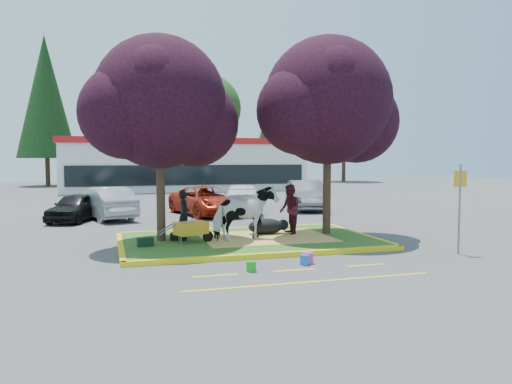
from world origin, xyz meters
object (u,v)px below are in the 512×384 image
object	(u,v)px
calf	(266,226)
car_silver	(106,203)
handler	(184,214)
bucket_blue	(305,260)
bucket_pink	(308,258)
bucket_green	(251,266)
car_black	(75,207)
sign_post	(460,199)
cow	(245,214)
wheelbarrow	(191,228)

from	to	relation	value
calf	car_silver	world-z (taller)	car_silver
handler	bucket_blue	size ratio (longest dim) A/B	5.70
bucket_blue	bucket_pink	bearing A→B (deg)	43.34
bucket_green	car_black	xyz separation A→B (m)	(-4.73, 11.56, 0.49)
calf	car_black	distance (m)	9.55
bucket_pink	car_black	distance (m)	12.84
sign_post	bucket_pink	bearing A→B (deg)	-165.94
bucket_green	car_black	world-z (taller)	car_black
bucket_pink	car_silver	distance (m)	12.67
calf	sign_post	xyz separation A→B (m)	(4.51, -4.29, 1.20)
cow	car_silver	distance (m)	9.46
cow	car_silver	bearing A→B (deg)	10.94
bucket_blue	calf	bearing A→B (deg)	85.60
calf	bucket_green	distance (m)	5.07
cow	bucket_blue	size ratio (longest dim) A/B	7.67
sign_post	bucket_blue	xyz separation A→B (m)	(-4.85, -0.08, -1.49)
bucket_pink	bucket_blue	world-z (taller)	bucket_pink
calf	bucket_blue	world-z (taller)	calf
cow	car_black	size ratio (longest dim) A/B	0.57
handler	bucket_blue	distance (m)	5.36
calf	car_silver	size ratio (longest dim) A/B	0.29
wheelbarrow	car_silver	world-z (taller)	car_silver
wheelbarrow	sign_post	xyz separation A→B (m)	(7.28, -3.30, 1.02)
bucket_blue	car_black	distance (m)	12.89
bucket_pink	car_silver	size ratio (longest dim) A/B	0.07
cow	bucket_green	bearing A→B (deg)	151.11
calf	car_black	world-z (taller)	car_black
cow	wheelbarrow	bearing A→B (deg)	70.86
sign_post	car_silver	distance (m)	15.26
cow	bucket_blue	xyz separation A→B (m)	(0.72, -3.27, -0.89)
handler	bucket_blue	world-z (taller)	handler
sign_post	bucket_pink	size ratio (longest dim) A/B	8.92
bucket_pink	car_black	world-z (taller)	car_black
sign_post	bucket_green	xyz separation A→B (m)	(-6.40, -0.40, -1.49)
cow	sign_post	xyz separation A→B (m)	(5.57, -3.20, 0.60)
cow	bucket_green	xyz separation A→B (m)	(-0.84, -3.60, -0.90)
cow	bucket_blue	distance (m)	3.47
cow	car_black	world-z (taller)	cow
bucket_blue	cow	bearing A→B (deg)	102.48
cow	calf	bearing A→B (deg)	-59.97
wheelbarrow	bucket_pink	bearing A→B (deg)	-75.83
bucket_green	bucket_blue	bearing A→B (deg)	11.80
car_black	bucket_blue	bearing A→B (deg)	-39.78
handler	bucket_green	bearing A→B (deg)	-160.54
wheelbarrow	sign_post	distance (m)	8.06
handler	car_silver	world-z (taller)	handler
calf	wheelbarrow	bearing A→B (deg)	-146.86
bucket_pink	sign_post	bearing A→B (deg)	-0.88
car_black	car_silver	distance (m)	1.40
handler	car_black	xyz separation A→B (m)	(-3.83, 6.54, -0.30)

